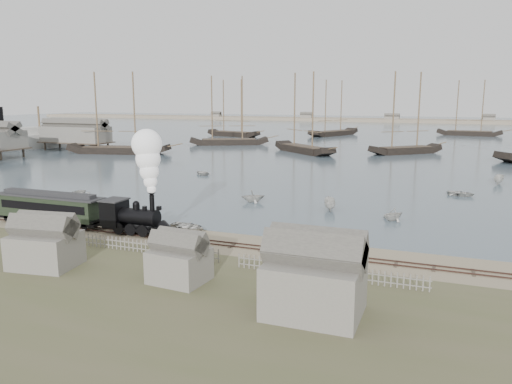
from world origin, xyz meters
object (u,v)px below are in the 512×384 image
(passenger_coach, at_px, (50,207))
(steamship, at_px, (0,129))
(locomotive, at_px, (144,189))
(beached_dinghy, at_px, (188,227))

(passenger_coach, distance_m, steamship, 89.39)
(passenger_coach, relative_size, steamship, 0.26)
(locomotive, xyz_separation_m, passenger_coach, (-12.24, 0.00, -2.73))
(beached_dinghy, height_order, steamship, steamship)
(passenger_coach, height_order, beached_dinghy, passenger_coach)
(locomotive, height_order, steamship, steamship)
(passenger_coach, xyz_separation_m, steamship, (-69.22, 56.44, 3.67))
(locomotive, bearing_deg, steamship, 145.28)
(locomotive, distance_m, beached_dinghy, 6.17)
(locomotive, distance_m, passenger_coach, 12.55)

